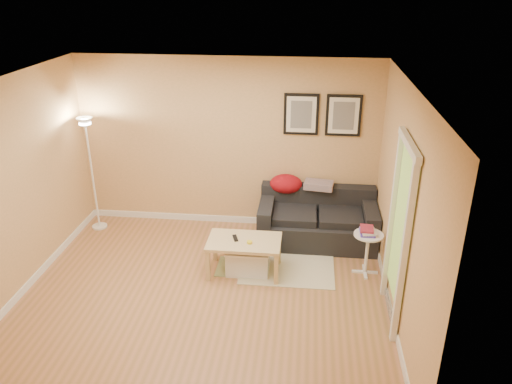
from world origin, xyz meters
TOP-DOWN VIEW (x-y plane):
  - floor at (0.00, 0.00)m, footprint 4.50×4.50m
  - ceiling at (0.00, 0.00)m, footprint 4.50×4.50m
  - wall_back at (0.00, 2.00)m, footprint 4.50×0.00m
  - wall_front at (0.00, -2.00)m, footprint 4.50×0.00m
  - wall_left at (-2.25, 0.00)m, footprint 0.00×4.00m
  - wall_right at (2.25, 0.00)m, footprint 0.00×4.00m
  - baseboard_back at (0.00, 1.99)m, footprint 4.50×0.02m
  - baseboard_left at (-2.24, 0.00)m, footprint 0.02×4.00m
  - baseboard_right at (2.24, 0.00)m, footprint 0.02×4.00m
  - sofa at (1.38, 1.53)m, footprint 1.70×0.90m
  - red_throw at (0.89, 1.83)m, footprint 0.48×0.36m
  - plaid_throw at (1.38, 1.81)m, footprint 0.45×0.32m
  - framed_print_left at (1.08, 1.98)m, footprint 0.50×0.04m
  - framed_print_right at (1.68, 1.98)m, footprint 0.50×0.04m
  - area_rug at (0.99, 0.69)m, footprint 1.25×0.85m
  - green_runner at (0.39, 0.67)m, footprint 0.70×0.50m
  - coffee_table at (0.42, 0.58)m, footprint 0.99×0.65m
  - remote_control at (0.30, 0.61)m, footprint 0.10×0.17m
  - tape_roll at (0.50, 0.51)m, footprint 0.07×0.07m
  - storage_bin at (0.47, 0.60)m, footprint 0.57×0.42m
  - side_table at (2.02, 0.72)m, footprint 0.38×0.38m
  - book_stack at (2.00, 0.74)m, footprint 0.24×0.29m
  - floor_lamp at (-2.00, 1.59)m, footprint 0.23×0.23m
  - doorway at (2.20, -0.15)m, footprint 0.12×1.01m

SIDE VIEW (x-z plane):
  - floor at x=0.00m, z-range 0.00..0.00m
  - area_rug at x=0.99m, z-range 0.00..0.01m
  - green_runner at x=0.39m, z-range 0.00..0.01m
  - baseboard_back at x=0.00m, z-range 0.00..0.10m
  - baseboard_left at x=-2.24m, z-range 0.00..0.10m
  - baseboard_right at x=2.24m, z-range 0.00..0.10m
  - storage_bin at x=0.47m, z-range 0.00..0.35m
  - coffee_table at x=0.42m, z-range 0.00..0.48m
  - side_table at x=2.02m, z-range 0.00..0.58m
  - sofa at x=1.38m, z-range 0.00..0.75m
  - remote_control at x=0.30m, z-range 0.48..0.50m
  - tape_roll at x=0.50m, z-range 0.48..0.51m
  - book_stack at x=2.00m, z-range 0.58..0.66m
  - red_throw at x=0.89m, z-range 0.63..0.91m
  - plaid_throw at x=1.38m, z-range 0.73..0.83m
  - floor_lamp at x=-2.00m, z-range -0.05..1.72m
  - doorway at x=2.20m, z-range -0.04..2.09m
  - wall_back at x=0.00m, z-range -0.95..3.55m
  - wall_front at x=0.00m, z-range -0.95..3.55m
  - wall_left at x=-2.25m, z-range -0.70..3.30m
  - wall_right at x=2.25m, z-range -0.70..3.30m
  - framed_print_left at x=1.08m, z-range 1.50..2.10m
  - framed_print_right at x=1.68m, z-range 1.50..2.10m
  - ceiling at x=0.00m, z-range 2.60..2.60m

